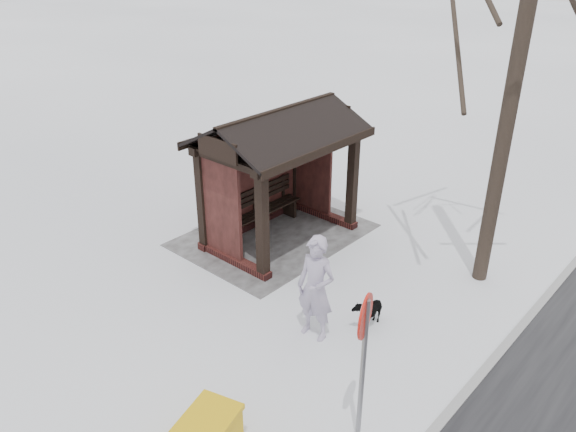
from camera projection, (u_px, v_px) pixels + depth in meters
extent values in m
plane|color=white|center=(281.00, 238.00, 13.10)|extent=(120.00, 120.00, 0.00)
cube|color=gray|center=(512.00, 338.00, 9.81)|extent=(120.00, 0.15, 0.06)
cube|color=gray|center=(274.00, 235.00, 13.22)|extent=(4.20, 3.20, 0.02)
cube|color=#3C1716|center=(253.00, 223.00, 13.60)|extent=(3.30, 0.22, 0.16)
cube|color=#3C1716|center=(321.00, 214.00, 14.06)|extent=(0.22, 2.10, 0.16)
cube|color=#3C1716|center=(233.00, 259.00, 12.06)|extent=(0.22, 2.10, 0.16)
cube|color=black|center=(352.00, 184.00, 13.05)|extent=(0.20, 0.20, 2.30)
cube|color=black|center=(262.00, 229.00, 11.05)|extent=(0.20, 0.20, 2.30)
cube|color=black|center=(294.00, 165.00, 14.13)|extent=(0.20, 0.20, 2.30)
cube|color=black|center=(203.00, 203.00, 12.13)|extent=(0.20, 0.20, 2.30)
cube|color=black|center=(252.00, 179.00, 13.09)|extent=(2.80, 0.08, 2.14)
cube|color=black|center=(312.00, 168.00, 13.74)|extent=(0.08, 1.17, 2.14)
cube|color=black|center=(221.00, 207.00, 11.74)|extent=(0.08, 1.17, 2.14)
cube|color=black|center=(312.00, 151.00, 11.51)|extent=(3.40, 0.20, 0.18)
cube|color=black|center=(250.00, 133.00, 12.59)|extent=(3.40, 0.20, 0.18)
cylinder|color=black|center=(517.00, 68.00, 9.68)|extent=(0.29, 0.29, 8.55)
imported|color=#A69BB6|center=(316.00, 288.00, 9.49)|extent=(0.53, 0.75, 1.94)
imported|color=black|center=(368.00, 311.00, 10.05)|extent=(0.74, 0.39, 0.60)
cube|color=gold|center=(205.00, 423.00, 7.24)|extent=(1.08, 0.88, 0.08)
cylinder|color=slate|center=(362.00, 373.00, 7.37)|extent=(0.07, 0.07, 2.32)
cylinder|color=red|center=(365.00, 316.00, 6.97)|extent=(0.58, 0.23, 0.61)
cylinder|color=white|center=(364.00, 316.00, 6.98)|extent=(0.45, 0.18, 0.46)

